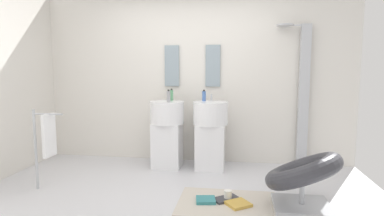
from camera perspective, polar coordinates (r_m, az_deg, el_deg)
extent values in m
cube|color=silver|center=(3.49, -3.94, -17.04)|extent=(4.80, 3.60, 0.04)
cube|color=silver|center=(4.82, 0.17, 5.68)|extent=(4.80, 0.10, 2.60)
cube|color=white|center=(4.58, -4.53, -6.75)|extent=(0.40, 0.40, 0.64)
cylinder|color=white|center=(4.50, -4.59, -0.78)|extent=(0.49, 0.49, 0.32)
cylinder|color=#B7BABF|center=(4.60, -4.23, 2.02)|extent=(0.02, 0.02, 0.10)
cube|color=white|center=(4.49, 3.36, -7.03)|extent=(0.40, 0.40, 0.64)
cylinder|color=white|center=(4.40, 3.40, -0.94)|extent=(0.49, 0.49, 0.32)
cylinder|color=#B7BABF|center=(4.51, 3.57, 1.92)|extent=(0.02, 0.02, 0.10)
cube|color=#8C9EA8|center=(4.81, -3.69, 7.70)|extent=(0.22, 0.03, 0.62)
cube|color=#8C9EA8|center=(4.72, 3.85, 7.72)|extent=(0.22, 0.03, 0.62)
cube|color=#B7BABF|center=(4.76, 19.73, 1.95)|extent=(0.14, 0.08, 2.05)
cylinder|color=#B7BABF|center=(4.74, 18.44, 14.17)|extent=(0.30, 0.02, 0.02)
cylinder|color=#B7BABF|center=(4.69, 16.65, 14.32)|extent=(0.24, 0.24, 0.02)
cube|color=#B7BABF|center=(3.48, 19.38, -16.61)|extent=(0.56, 0.50, 0.06)
cylinder|color=#B7BABF|center=(3.42, 19.50, -13.99)|extent=(0.05, 0.05, 0.34)
torus|color=#333338|center=(3.36, 19.63, -10.79)|extent=(1.06, 1.06, 0.49)
cylinder|color=#B7BABF|center=(4.12, -26.70, -6.80)|extent=(0.03, 0.03, 0.95)
cylinder|color=#B7BABF|center=(3.95, -24.89, -1.00)|extent=(0.36, 0.02, 0.02)
cube|color=white|center=(3.99, -24.71, -4.56)|extent=(0.04, 0.22, 0.50)
cube|color=beige|center=(3.46, 6.52, -16.88)|extent=(1.05, 0.74, 0.01)
cube|color=#38383D|center=(3.51, 6.26, -16.20)|extent=(0.32, 0.29, 0.02)
cube|color=gold|center=(3.40, 8.45, -16.97)|extent=(0.30, 0.30, 0.03)
cube|color=teal|center=(3.46, 2.53, -16.47)|extent=(0.23, 0.22, 0.03)
cylinder|color=white|center=(3.50, 6.59, -15.54)|extent=(0.09, 0.09, 0.10)
cylinder|color=#99999E|center=(4.33, -4.32, 2.09)|extent=(0.05, 0.05, 0.16)
cylinder|color=black|center=(4.32, -4.33, 3.24)|extent=(0.03, 0.03, 0.02)
cylinder|color=#4C72B7|center=(4.49, 2.21, 2.18)|extent=(0.06, 0.06, 0.14)
cylinder|color=black|center=(4.48, 2.22, 3.22)|extent=(0.03, 0.03, 0.02)
cylinder|color=#59996B|center=(4.59, -3.76, 2.34)|extent=(0.05, 0.05, 0.15)
cylinder|color=black|center=(4.59, -3.77, 3.42)|extent=(0.03, 0.03, 0.02)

